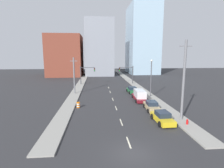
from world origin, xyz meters
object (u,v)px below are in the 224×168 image
traffic_signal_left (85,73)px  sedan_tan (152,106)px  sedan_yellow (162,117)px  box_truck_maroon (140,95)px  utility_pole_right_near (184,81)px  utility_pole_left_mid (74,75)px  street_lamp (151,75)px  sedan_green (132,90)px  traffic_signal_right (128,72)px  fire_hydrant (187,122)px  traffic_barrel (78,105)px

traffic_signal_left → sedan_tan: 28.71m
sedan_yellow → box_truck_maroon: (-0.23, 11.54, 0.29)m
sedan_yellow → box_truck_maroon: size_ratio=0.70×
traffic_signal_left → utility_pole_right_near: size_ratio=0.52×
utility_pole_left_mid → street_lamp: bearing=-15.3°
sedan_tan → sedan_green: (-0.46, 13.35, -0.03)m
traffic_signal_right → fire_hydrant: bearing=-87.0°
traffic_signal_left → traffic_signal_right: size_ratio=1.00×
utility_pole_left_mid → sedan_tan: bearing=-43.5°
box_truck_maroon → sedan_yellow: bearing=-87.1°
traffic_barrel → fire_hydrant: bearing=-31.5°
street_lamp → traffic_signal_right: bearing=95.5°
traffic_signal_left → sedan_yellow: 33.46m
traffic_signal_right → sedan_green: bearing=-96.1°
utility_pole_right_near → utility_pole_left_mid: 24.48m
sedan_tan → box_truck_maroon: box_truck_maroon is taller
utility_pole_right_near → street_lamp: 13.64m
traffic_barrel → sedan_tan: (11.97, -2.35, 0.20)m
sedan_yellow → box_truck_maroon: 11.54m
traffic_signal_left → fire_hydrant: bearing=-65.5°
traffic_signal_right → fire_hydrant: 32.56m
utility_pole_left_mid → sedan_green: utility_pole_left_mid is taller
street_lamp → box_truck_maroon: street_lamp is taller
sedan_tan → fire_hydrant: bearing=-66.5°
traffic_barrel → street_lamp: size_ratio=0.12×
sedan_tan → traffic_signal_right: bearing=90.4°
sedan_yellow → sedan_tan: bearing=85.8°
fire_hydrant → sedan_tan: 7.02m
traffic_signal_left → utility_pole_left_mid: size_ratio=0.67×
street_lamp → traffic_signal_left: bearing=130.7°
traffic_signal_right → utility_pole_right_near: (1.68, -30.72, 1.86)m
sedan_yellow → box_truck_maroon: box_truck_maroon is taller
utility_pole_left_mid → sedan_green: bearing=0.7°
utility_pole_left_mid → box_truck_maroon: size_ratio=1.30×
box_truck_maroon → traffic_barrel: bearing=-159.5°
traffic_barrel → sedan_yellow: bearing=-33.0°
traffic_signal_left → traffic_barrel: bearing=-89.4°
street_lamp → box_truck_maroon: 5.27m
traffic_signal_left → utility_pole_left_mid: bearing=-97.5°
traffic_signal_right → traffic_barrel: size_ratio=5.84×
street_lamp → fire_hydrant: (0.03, -15.25, -4.19)m
street_lamp → sedan_green: bearing=122.5°
utility_pole_right_near → box_truck_maroon: size_ratio=1.68×
utility_pole_right_near → utility_pole_left_mid: (-16.43, 18.10, -1.22)m
sedan_yellow → sedan_green: 18.63m
street_lamp → fire_hydrant: street_lamp is taller
sedan_green → sedan_yellow: bearing=-91.8°
box_truck_maroon → traffic_signal_right: bearing=88.0°
traffic_signal_right → sedan_tan: traffic_signal_right is taller
utility_pole_right_near → fire_hydrant: utility_pole_right_near is taller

